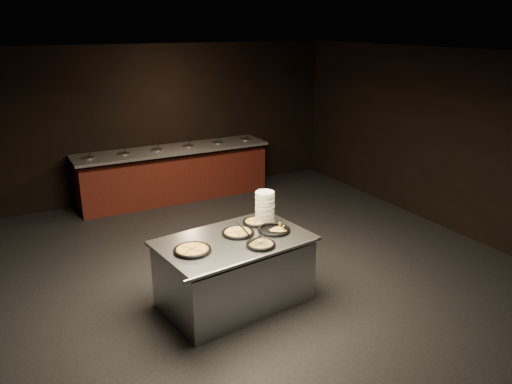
{
  "coord_description": "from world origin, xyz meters",
  "views": [
    {
      "loc": [
        -2.96,
        -5.3,
        3.26
      ],
      "look_at": [
        0.04,
        0.3,
        1.1
      ],
      "focal_mm": 35.0,
      "sensor_mm": 36.0,
      "label": 1
    }
  ],
  "objects_px": {
    "pan_veggie_whole": "(192,250)",
    "pan_cheese_whole": "(238,233)",
    "serving_counter": "(235,272)",
    "plate_stack": "(265,207)"
  },
  "relations": [
    {
      "from": "pan_veggie_whole",
      "to": "pan_cheese_whole",
      "type": "bearing_deg",
      "value": 16.39
    },
    {
      "from": "serving_counter",
      "to": "pan_cheese_whole",
      "type": "distance_m",
      "value": 0.48
    },
    {
      "from": "pan_veggie_whole",
      "to": "serving_counter",
      "type": "bearing_deg",
      "value": 8.31
    },
    {
      "from": "plate_stack",
      "to": "pan_cheese_whole",
      "type": "distance_m",
      "value": 0.53
    },
    {
      "from": "plate_stack",
      "to": "pan_cheese_whole",
      "type": "bearing_deg",
      "value": -159.47
    },
    {
      "from": "serving_counter",
      "to": "pan_veggie_whole",
      "type": "xyz_separation_m",
      "value": [
        -0.55,
        -0.08,
        0.46
      ]
    },
    {
      "from": "plate_stack",
      "to": "pan_cheese_whole",
      "type": "height_order",
      "value": "plate_stack"
    },
    {
      "from": "serving_counter",
      "to": "pan_veggie_whole",
      "type": "distance_m",
      "value": 0.72
    },
    {
      "from": "serving_counter",
      "to": "pan_veggie_whole",
      "type": "bearing_deg",
      "value": -179.13
    },
    {
      "from": "plate_stack",
      "to": "pan_veggie_whole",
      "type": "relative_size",
      "value": 0.96
    }
  ]
}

